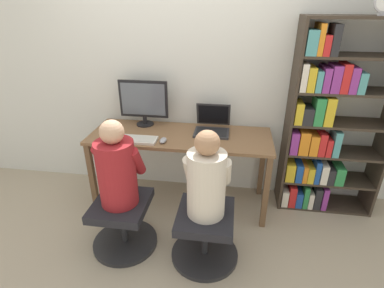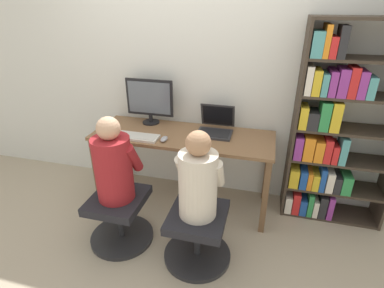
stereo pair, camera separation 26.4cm
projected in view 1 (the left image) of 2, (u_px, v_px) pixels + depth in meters
name	position (u px, v px, depth m)	size (l,w,h in m)	color
ground_plane	(176.00, 220.00, 2.89)	(14.00, 14.00, 0.00)	tan
wall_back	(186.00, 70.00, 2.92)	(10.00, 0.05, 2.60)	silver
desk	(180.00, 143.00, 2.86)	(1.71, 0.61, 0.77)	brown
desktop_monitor	(144.00, 102.00, 2.95)	(0.49, 0.17, 0.45)	black
laptop	(212.00, 127.00, 2.87)	(0.33, 0.33, 0.26)	#2D2D30
keyboard	(135.00, 139.00, 2.70)	(0.40, 0.16, 0.03)	silver
computer_mouse_by_keyboard	(163.00, 140.00, 2.67)	(0.06, 0.11, 0.03)	#99999E
office_chair_left	(123.00, 221.00, 2.51)	(0.55, 0.55, 0.45)	#262628
office_chair_right	(205.00, 233.00, 2.38)	(0.55, 0.55, 0.45)	#262628
person_at_monitor	(117.00, 168.00, 2.29)	(0.37, 0.34, 0.70)	maroon
person_at_laptop	(206.00, 179.00, 2.17)	(0.35, 0.32, 0.68)	beige
bookshelf	(324.00, 129.00, 2.75)	(0.89, 0.32, 1.81)	#382D23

